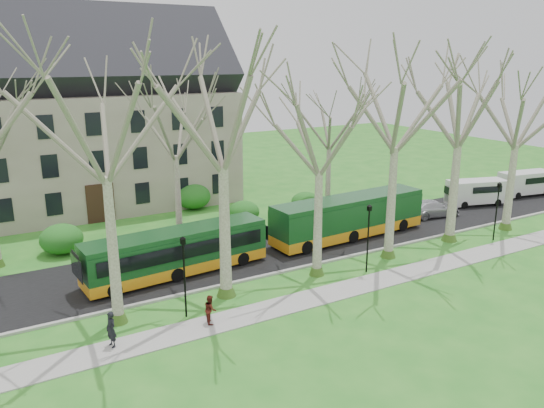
{
  "coord_description": "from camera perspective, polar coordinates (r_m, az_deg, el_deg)",
  "views": [
    {
      "loc": [
        -14.61,
        -24.88,
        13.0
      ],
      "look_at": [
        1.45,
        3.0,
        4.1
      ],
      "focal_mm": 35.0,
      "sensor_mm": 36.0,
      "label": 1
    }
  ],
  "objects": [
    {
      "name": "hedges",
      "position": [
        41.88,
        -14.94,
        -1.72
      ],
      "size": [
        30.6,
        8.6,
        2.0
      ],
      "color": "#185117",
      "rests_on": "ground"
    },
    {
      "name": "bus_lead",
      "position": [
        33.18,
        -10.15,
        -5.07
      ],
      "size": [
        11.65,
        3.31,
        2.87
      ],
      "primitive_type": null,
      "rotation": [
        0.0,
        0.0,
        0.08
      ],
      "color": "#13431C",
      "rests_on": "road"
    },
    {
      "name": "road",
      "position": [
        36.12,
        -4.0,
        -5.61
      ],
      "size": [
        80.0,
        8.0,
        0.06
      ],
      "primitive_type": "cube",
      "color": "black",
      "rests_on": "ground"
    },
    {
      "name": "van_b",
      "position": [
        56.89,
        25.61,
        1.99
      ],
      "size": [
        5.61,
        2.83,
        2.34
      ],
      "primitive_type": null,
      "rotation": [
        0.0,
        0.0,
        -0.17
      ],
      "color": "silver",
      "rests_on": "road"
    },
    {
      "name": "sedan",
      "position": [
        46.59,
        16.87,
        -0.44
      ],
      "size": [
        5.07,
        2.66,
        1.4
      ],
      "primitive_type": "imported",
      "rotation": [
        0.0,
        0.0,
        1.42
      ],
      "color": "silver",
      "rests_on": "road"
    },
    {
      "name": "lamp_row",
      "position": [
        29.87,
        1.42,
        -4.97
      ],
      "size": [
        36.22,
        0.22,
        4.3
      ],
      "color": "black",
      "rests_on": "ground"
    },
    {
      "name": "van_a",
      "position": [
        51.39,
        21.11,
        1.15
      ],
      "size": [
        5.6,
        3.37,
        2.3
      ],
      "primitive_type": null,
      "rotation": [
        0.0,
        0.0,
        -0.3
      ],
      "color": "silver",
      "rests_on": "road"
    },
    {
      "name": "building",
      "position": [
        49.87,
        -20.1,
        8.87
      ],
      "size": [
        26.5,
        12.2,
        16.0
      ],
      "color": "gray",
      "rests_on": "ground"
    },
    {
      "name": "tree_row_far",
      "position": [
        38.89,
        -9.51,
        4.89
      ],
      "size": [
        33.0,
        7.0,
        12.0
      ],
      "color": "gray",
      "rests_on": "ground"
    },
    {
      "name": "tree_row_verge",
      "position": [
        29.72,
        0.18,
        3.82
      ],
      "size": [
        49.0,
        7.0,
        14.0
      ],
      "color": "gray",
      "rests_on": "ground"
    },
    {
      "name": "pedestrian_a",
      "position": [
        26.14,
        -16.92,
        -12.78
      ],
      "size": [
        0.56,
        0.72,
        1.72
      ],
      "primitive_type": "imported",
      "rotation": [
        0.0,
        0.0,
        -1.3
      ],
      "color": "black",
      "rests_on": "sidewalk"
    },
    {
      "name": "ground",
      "position": [
        31.64,
        0.44,
        -8.79
      ],
      "size": [
        120.0,
        120.0,
        0.0
      ],
      "primitive_type": "plane",
      "color": "#257421",
      "rests_on": "ground"
    },
    {
      "name": "sidewalk",
      "position": [
        29.7,
        2.92,
        -10.44
      ],
      "size": [
        70.0,
        2.0,
        0.06
      ],
      "primitive_type": "cube",
      "color": "gray",
      "rests_on": "ground"
    },
    {
      "name": "bus_follow",
      "position": [
        39.68,
        8.29,
        -1.33
      ],
      "size": [
        12.73,
        3.26,
        3.15
      ],
      "primitive_type": null,
      "rotation": [
        0.0,
        0.0,
        0.05
      ],
      "color": "#13431C",
      "rests_on": "road"
    },
    {
      "name": "pedestrian_b",
      "position": [
        27.31,
        -6.66,
        -11.17
      ],
      "size": [
        0.71,
        0.83,
        1.49
      ],
      "primitive_type": "imported",
      "rotation": [
        0.0,
        0.0,
        1.35
      ],
      "color": "#4F1712",
      "rests_on": "sidewalk"
    },
    {
      "name": "curb",
      "position": [
        32.81,
        -0.9,
        -7.74
      ],
      "size": [
        80.0,
        0.25,
        0.14
      ],
      "primitive_type": "cube",
      "color": "#A5A39E",
      "rests_on": "ground"
    }
  ]
}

